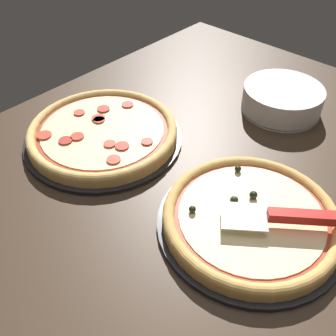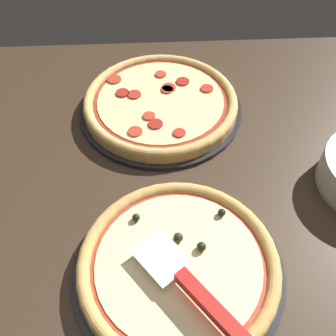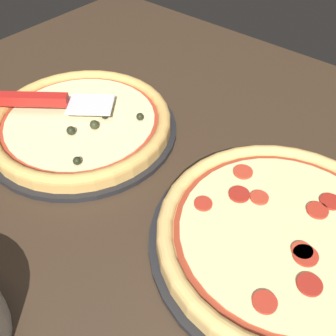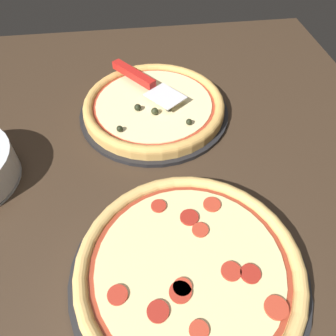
{
  "view_description": "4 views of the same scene",
  "coord_description": "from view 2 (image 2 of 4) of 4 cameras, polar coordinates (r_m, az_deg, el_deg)",
  "views": [
    {
      "loc": [
        -57.09,
        -35.19,
        60.39
      ],
      "look_at": [
        -9.77,
        8.13,
        3.0
      ],
      "focal_mm": 42.0,
      "sensor_mm": 36.0,
      "label": 1
    },
    {
      "loc": [
        -12.54,
        -43.77,
        63.54
      ],
      "look_at": [
        -9.77,
        8.13,
        3.0
      ],
      "focal_mm": 42.0,
      "sensor_mm": 36.0,
      "label": 2
    },
    {
      "loc": [
        26.0,
        38.14,
        48.63
      ],
      "look_at": [
        -9.77,
        8.13,
        3.0
      ],
      "focal_mm": 42.0,
      "sensor_mm": 36.0,
      "label": 3
    },
    {
      "loc": [
        -4.01,
        51.32,
        52.44
      ],
      "look_at": [
        -9.77,
        8.13,
        3.0
      ],
      "focal_mm": 35.0,
      "sensor_mm": 36.0,
      "label": 4
    }
  ],
  "objects": [
    {
      "name": "pizza_pan_front",
      "position": [
        0.7,
        1.5,
        -14.59
      ],
      "size": [
        36.65,
        36.65,
        1.0
      ],
      "primitive_type": "cylinder",
      "color": "black",
      "rests_on": "ground_plane"
    },
    {
      "name": "ground_plane",
      "position": [
        0.8,
        7.4,
        -6.41
      ],
      "size": [
        130.65,
        119.22,
        3.6
      ],
      "primitive_type": "cube",
      "color": "#38281C"
    },
    {
      "name": "pizza_back",
      "position": [
        0.95,
        -1.09,
        9.56
      ],
      "size": [
        36.77,
        36.77,
        3.21
      ],
      "color": "#DBAD60",
      "rests_on": "pizza_pan_back"
    },
    {
      "name": "serving_spatula",
      "position": [
        0.63,
        4.89,
        -18.2
      ],
      "size": [
        17.48,
        20.72,
        2.0
      ],
      "color": "silver",
      "rests_on": "pizza_front"
    },
    {
      "name": "pizza_pan_back",
      "position": [
        0.97,
        -1.06,
        8.59
      ],
      "size": [
        39.12,
        39.12,
        1.0
      ],
      "primitive_type": "cylinder",
      "color": "black",
      "rests_on": "ground_plane"
    },
    {
      "name": "pizza_front",
      "position": [
        0.68,
        1.53,
        -13.83
      ],
      "size": [
        34.45,
        34.45,
        3.98
      ],
      "color": "tan",
      "rests_on": "pizza_pan_front"
    }
  ]
}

